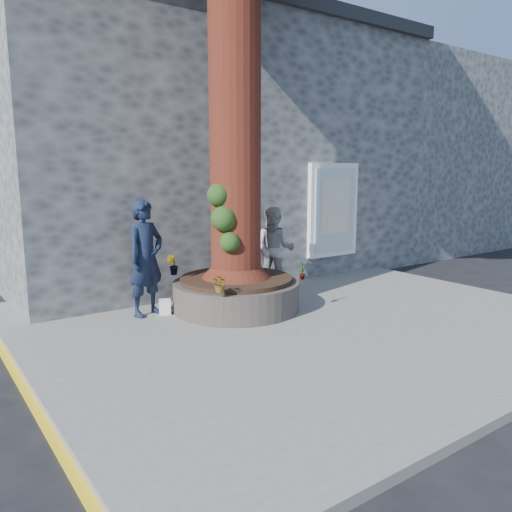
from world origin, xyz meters
TOP-DOWN VIEW (x-y plane):
  - ground at (0.00, 0.00)m, footprint 120.00×120.00m
  - pavement at (1.50, 1.00)m, footprint 9.00×8.00m
  - yellow_line at (-3.05, 1.00)m, footprint 0.10×30.00m
  - stone_shop at (2.50, 7.20)m, footprint 10.30×8.30m
  - neighbour_shop at (10.50, 7.20)m, footprint 6.00×8.00m
  - planter at (0.80, 2.00)m, footprint 2.30×2.30m
  - man at (-0.68, 2.60)m, footprint 0.86×0.70m
  - woman at (2.16, 2.63)m, footprint 1.08×1.09m
  - shopping_bag at (-0.43, 2.42)m, footprint 0.23×0.19m
  - plant_a at (1.65, 1.15)m, footprint 0.21×0.21m
  - plant_b at (-0.05, 2.85)m, footprint 0.28×0.28m
  - plant_c at (1.65, 2.84)m, footprint 0.22×0.22m
  - plant_d at (-0.05, 1.15)m, footprint 0.27×0.30m

SIDE VIEW (x-z plane):
  - ground at x=0.00m, z-range 0.00..0.00m
  - yellow_line at x=-3.05m, z-range 0.00..0.01m
  - pavement at x=1.50m, z-range 0.00..0.12m
  - shopping_bag at x=-0.43m, z-range 0.12..0.40m
  - planter at x=0.80m, z-range 0.11..0.71m
  - plant_c at x=1.65m, z-range 0.72..1.01m
  - plant_d at x=-0.05m, z-range 0.72..1.02m
  - plant_a at x=1.65m, z-range 0.72..1.06m
  - plant_b at x=-0.05m, z-range 0.72..1.09m
  - woman at x=2.16m, z-range 0.12..1.90m
  - man at x=-0.68m, z-range 0.12..2.15m
  - neighbour_shop at x=10.50m, z-range 0.00..6.00m
  - stone_shop at x=2.50m, z-range 0.01..6.31m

